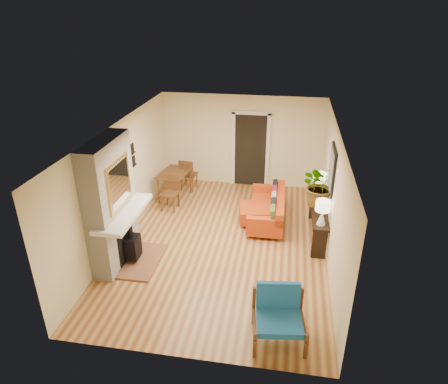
{
  "coord_description": "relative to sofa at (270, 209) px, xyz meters",
  "views": [
    {
      "loc": [
        1.29,
        -7.44,
        4.86
      ],
      "look_at": [
        0.0,
        0.2,
        1.15
      ],
      "focal_mm": 32.0,
      "sensor_mm": 36.0,
      "label": 1
    }
  ],
  "objects": [
    {
      "name": "room_shell",
      "position": [
        -0.36,
        1.49,
        0.91
      ],
      "size": [
        6.5,
        6.5,
        6.5
      ],
      "color": "tan",
      "rests_on": "ground"
    },
    {
      "name": "sofa",
      "position": [
        0.0,
        0.0,
        0.0
      ],
      "size": [
        0.85,
        1.93,
        0.75
      ],
      "color": "silver",
      "rests_on": "ground"
    },
    {
      "name": "dining_table",
      "position": [
        -2.54,
        0.83,
        0.27
      ],
      "size": [
        0.88,
        1.75,
        0.92
      ],
      "color": "brown",
      "rests_on": "ground"
    },
    {
      "name": "lamp_far",
      "position": [
        1.11,
        0.21,
        0.73
      ],
      "size": [
        0.3,
        0.3,
        0.54
      ],
      "color": "white",
      "rests_on": "console_table"
    },
    {
      "name": "houseplant",
      "position": [
        1.1,
        -0.37,
        0.88
      ],
      "size": [
        1.11,
        1.05,
        0.98
      ],
      "primitive_type": "imported",
      "rotation": [
        0.0,
        0.0,
        0.41
      ],
      "color": "#1E5919",
      "rests_on": "console_table"
    },
    {
      "name": "fireplace",
      "position": [
        -2.96,
        -2.15,
        0.91
      ],
      "size": [
        1.09,
        1.68,
        2.6
      ],
      "color": "white",
      "rests_on": "ground"
    },
    {
      "name": "blue_chair",
      "position": [
        0.37,
        -3.68,
        0.13
      ],
      "size": [
        0.91,
        0.89,
        0.85
      ],
      "color": "brown",
      "rests_on": "ground"
    },
    {
      "name": "ottoman",
      "position": [
        -0.33,
        -0.08,
        -0.1
      ],
      "size": [
        0.89,
        0.89,
        0.39
      ],
      "color": "silver",
      "rests_on": "ground"
    },
    {
      "name": "lamp_near",
      "position": [
        1.11,
        -1.25,
        0.73
      ],
      "size": [
        0.3,
        0.3,
        0.54
      ],
      "color": "white",
      "rests_on": "console_table"
    },
    {
      "name": "console_table",
      "position": [
        1.11,
        -0.56,
        0.25
      ],
      "size": [
        0.34,
        1.85,
        0.72
      ],
      "color": "black",
      "rests_on": "ground"
    }
  ]
}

